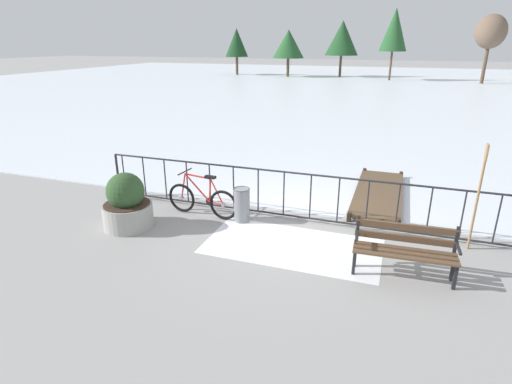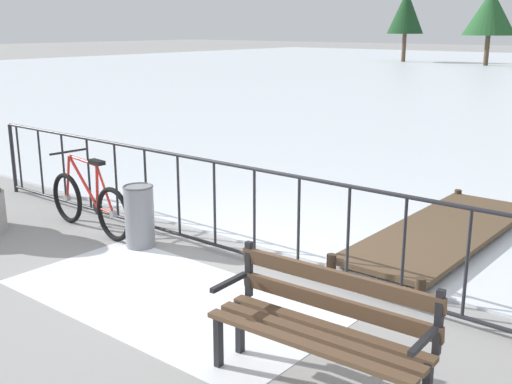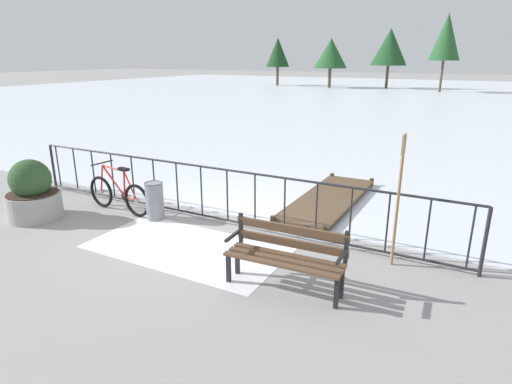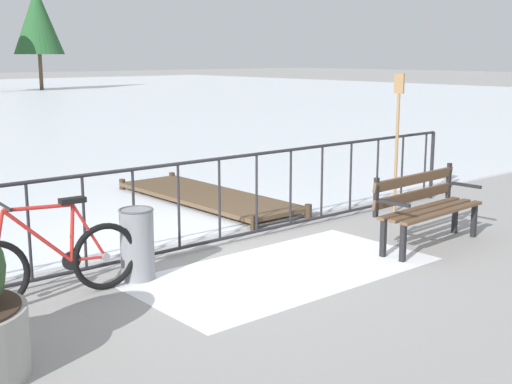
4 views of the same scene
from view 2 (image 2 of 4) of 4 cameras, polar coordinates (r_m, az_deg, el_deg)
The scene contains 9 objects.
ground_plane at distance 6.99m, azimuth -1.98°, elevation -5.97°, with size 160.00×160.00×0.00m, color gray.
snow_patch at distance 6.05m, azimuth -7.91°, elevation -9.52°, with size 3.25×1.67×0.01m, color white.
railing_fence at distance 6.81m, azimuth -2.03°, elevation -1.57°, with size 9.06×0.06×1.07m.
bicycle_near_railing at distance 8.02m, azimuth -14.99°, elevation -0.96°, with size 1.71×0.52×0.97m.
park_bench at distance 4.46m, azimuth 6.14°, elevation -11.60°, with size 1.62×0.56×0.89m.
trash_bin at distance 7.33m, azimuth -10.61°, elevation -2.15°, with size 0.35×0.35×0.73m.
wooden_dock at distance 7.80m, azimuth 16.72°, elevation -3.45°, with size 1.10×3.49×0.20m.
tree_west_mid at distance 46.01m, azimuth 13.54°, elevation 15.69°, with size 2.49×2.49×4.88m.
tree_east_mid at distance 43.06m, azimuth 20.62°, elevation 15.11°, with size 3.27×3.27×4.70m.
Camera 2 is at (4.31, -4.91, 2.50)m, focal length 43.78 mm.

